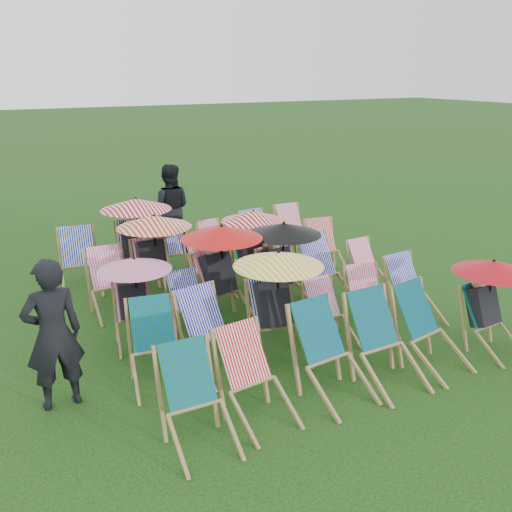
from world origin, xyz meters
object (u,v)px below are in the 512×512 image
deckchair_0 (198,402)px  deckchair_29 (296,230)px  deckchair_5 (492,305)px  person_rear (170,208)px  person_left (53,335)px

deckchair_0 → deckchair_29: (4.05, 4.76, -0.01)m
deckchair_5 → person_rear: (-2.16, 5.98, 0.24)m
deckchair_0 → deckchair_29: bearing=50.0°
deckchair_0 → deckchair_5: bearing=1.4°
deckchair_0 → deckchair_29: deckchair_0 is taller
deckchair_29 → person_left: bearing=-145.5°
deckchair_5 → person_left: 5.31m
deckchair_0 → person_left: 1.76m
person_left → person_rear: size_ratio=0.96×
deckchair_29 → person_left: person_left is taller
deckchair_5 → deckchair_29: deckchair_5 is taller
deckchair_29 → person_rear: 2.52m
deckchair_5 → deckchair_29: (-0.03, 4.69, -0.17)m
deckchair_5 → person_left: bearing=161.4°
deckchair_0 → person_rear: (1.92, 6.05, 0.40)m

